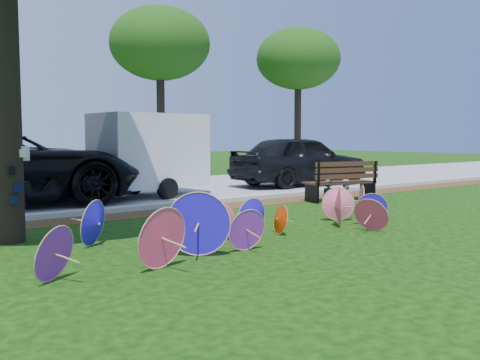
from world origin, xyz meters
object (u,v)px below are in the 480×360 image
object	(u,v)px
cargo_trailer	(149,150)
parasol_pile	(251,219)
dark_pickup	(300,160)
person_left	(329,180)
park_bench	(339,181)
person_right	(347,180)

from	to	relation	value
cargo_trailer	parasol_pile	bearing A→B (deg)	-107.73
dark_pickup	person_left	world-z (taller)	dark_pickup
park_bench	cargo_trailer	bearing A→B (deg)	144.87
dark_pickup	person_left	distance (m)	4.75
dark_pickup	cargo_trailer	distance (m)	5.98
person_right	park_bench	bearing A→B (deg)	-169.99
person_left	person_right	xyz separation A→B (m)	(0.70, 0.00, -0.03)
cargo_trailer	person_right	bearing A→B (deg)	-48.35
park_bench	person_right	world-z (taller)	person_right
cargo_trailer	person_right	xyz separation A→B (m)	(4.02, -3.97, -0.80)
park_bench	person_right	xyz separation A→B (m)	(0.35, 0.05, 0.01)
cargo_trailer	person_right	size ratio (longest dim) A/B	2.74
dark_pickup	park_bench	size ratio (longest dim) A/B	2.56
cargo_trailer	park_bench	xyz separation A→B (m)	(3.67, -4.02, -0.81)
person_left	park_bench	bearing A→B (deg)	6.99
parasol_pile	dark_pickup	bearing A→B (deg)	42.22
person_right	cargo_trailer	bearing A→B (deg)	137.27
person_right	dark_pickup	bearing A→B (deg)	65.64
dark_pickup	cargo_trailer	size ratio (longest dim) A/B	1.75
dark_pickup	parasol_pile	bearing A→B (deg)	134.49
parasol_pile	dark_pickup	world-z (taller)	dark_pickup
park_bench	dark_pickup	bearing A→B (deg)	72.57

